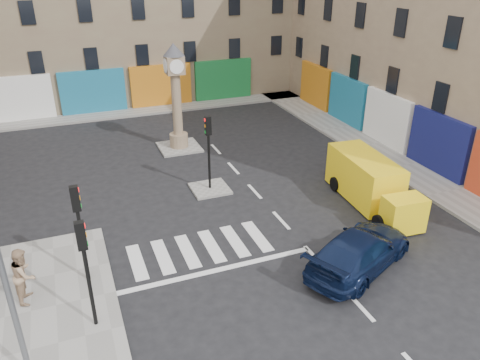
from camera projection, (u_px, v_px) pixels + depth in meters
ground at (328, 272)px, 17.31m from camera, size 120.00×120.00×0.00m
sidewalk_right at (367, 146)px, 28.51m from camera, size 2.60×30.00×0.15m
sidewalk_far at (125, 112)px, 34.58m from camera, size 32.00×2.40×0.15m
island_near at (210, 189)px, 23.33m from camera, size 1.80×1.80×0.12m
island_far at (179, 147)px, 28.36m from camera, size 2.40×2.40×0.12m
building_right at (474, 4)px, 27.13m from camera, size 10.00×30.00×16.00m
traffic_light_left_near at (85, 258)px, 13.61m from camera, size 0.28×0.22×3.70m
traffic_light_left_far at (79, 219)px, 15.62m from camera, size 0.28×0.22×3.70m
traffic_light_island at (209, 141)px, 22.23m from camera, size 0.28×0.22×3.70m
clock_pillar at (176, 91)px, 26.84m from camera, size 1.20×1.20×6.10m
navy_sedan at (360, 250)px, 17.25m from camera, size 5.56×4.14×1.50m
yellow_van at (370, 183)px, 21.64m from camera, size 2.34×5.98×2.14m
pedestrian_tan at (24, 275)px, 15.33m from camera, size 0.89×1.06×1.96m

